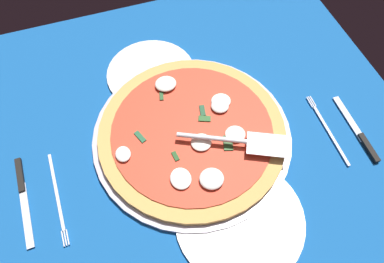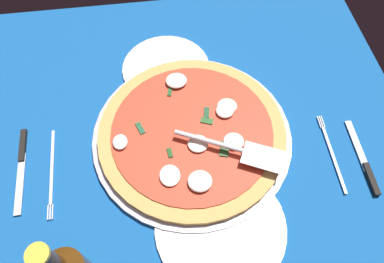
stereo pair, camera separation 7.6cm
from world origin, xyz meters
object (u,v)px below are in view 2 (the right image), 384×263
(dinner_plate_left, at_px, (166,68))
(pizza, at_px, (192,132))
(pizza_server, at_px, (234,149))
(place_setting_far, at_px, (348,159))
(dinner_plate_right, at_px, (220,226))
(place_setting_near, at_px, (37,168))

(dinner_plate_left, distance_m, pizza, 0.21)
(pizza_server, height_order, place_setting_far, pizza_server)
(dinner_plate_right, bearing_deg, pizza_server, 160.21)
(pizza_server, bearing_deg, pizza, 165.41)
(dinner_plate_right, height_order, place_setting_far, place_setting_far)
(dinner_plate_left, height_order, place_setting_near, place_setting_near)
(pizza, bearing_deg, place_setting_near, -84.39)
(place_setting_far, bearing_deg, pizza, 74.51)
(pizza, bearing_deg, dinner_plate_right, 7.40)
(place_setting_near, xyz_separation_m, place_setting_far, (0.07, 0.65, -0.00))
(dinner_plate_right, xyz_separation_m, place_setting_far, (-0.11, 0.29, -0.00))
(pizza, xyz_separation_m, place_setting_near, (0.03, -0.33, -0.02))
(dinner_plate_right, xyz_separation_m, pizza_server, (-0.14, 0.05, 0.04))
(pizza, height_order, pizza_server, pizza_server)
(pizza, bearing_deg, dinner_plate_left, -169.30)
(dinner_plate_right, relative_size, pizza, 0.62)
(dinner_plate_left, xyz_separation_m, pizza, (0.20, 0.04, 0.02))
(pizza_server, xyz_separation_m, place_setting_far, (0.03, 0.24, -0.04))
(dinner_plate_right, xyz_separation_m, place_setting_near, (-0.17, -0.36, -0.00))
(place_setting_far, bearing_deg, dinner_plate_right, 111.51)
(dinner_plate_right, height_order, pizza_server, pizza_server)
(dinner_plate_left, bearing_deg, place_setting_near, -51.48)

